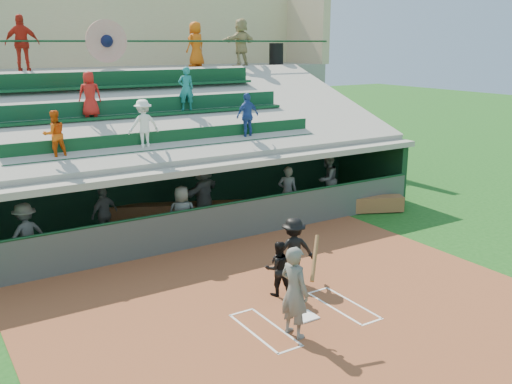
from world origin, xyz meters
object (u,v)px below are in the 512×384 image
trash_bin (276,54)px  catcher (278,268)px  home_plate (306,316)px  batter_at_plate (295,291)px

trash_bin → catcher: bearing=-123.7°
home_plate → trash_bin: bearing=58.5°
batter_at_plate → catcher: batter_at_plate is taller
catcher → batter_at_plate: bearing=81.7°
batter_at_plate → trash_bin: bearing=57.4°
catcher → home_plate: bearing=100.1°
home_plate → batter_at_plate: 1.20m
home_plate → batter_at_plate: batter_at_plate is taller
home_plate → trash_bin: trash_bin is taller
batter_at_plate → home_plate: bearing=36.2°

